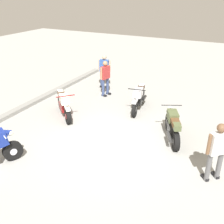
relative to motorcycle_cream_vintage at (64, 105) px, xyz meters
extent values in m
plane|color=#9E9E99|center=(-0.97, -2.61, -0.49)|extent=(40.00, 40.00, 0.00)
cube|color=gray|center=(-0.97, 1.99, -0.41)|extent=(14.00, 0.30, 0.15)
cylinder|color=black|center=(-0.46, -0.51, -0.19)|extent=(0.52, 0.55, 0.60)
cylinder|color=black|center=(0.44, 0.50, -0.19)|extent=(0.52, 0.55, 0.60)
cylinder|color=maroon|center=(-0.46, -0.51, -0.19)|extent=(0.27, 0.28, 0.21)
cylinder|color=maroon|center=(0.44, 0.50, -0.19)|extent=(0.27, 0.28, 0.21)
cube|color=maroon|center=(0.02, 0.03, -0.09)|extent=(0.58, 0.60, 0.32)
cube|color=white|center=(-0.11, -0.12, 0.31)|extent=(0.61, 0.63, 0.30)
cube|color=white|center=(-0.46, -0.51, 0.14)|extent=(0.41, 0.43, 0.08)
cube|color=#4C331E|center=(0.19, 0.22, 0.33)|extent=(0.59, 0.62, 0.12)
cube|color=white|center=(0.39, 0.44, 0.31)|extent=(0.38, 0.39, 0.18)
cylinder|color=maroon|center=(0.42, 0.21, -0.14)|extent=(0.45, 0.49, 0.16)
cylinder|color=maroon|center=(-0.33, -0.36, 0.56)|extent=(0.54, 0.50, 0.04)
sphere|color=silver|center=(-0.48, -0.53, 0.36)|extent=(0.16, 0.16, 0.16)
cylinder|color=black|center=(1.23, -2.54, -0.17)|extent=(0.65, 0.23, 0.64)
cylinder|color=black|center=(2.66, -2.29, -0.17)|extent=(0.65, 0.23, 0.64)
cylinder|color=black|center=(1.23, -2.54, -0.17)|extent=(0.24, 0.18, 0.22)
cylinder|color=black|center=(2.66, -2.29, -0.17)|extent=(0.24, 0.18, 0.22)
cube|color=black|center=(1.99, -2.41, -0.07)|extent=(0.60, 0.37, 0.32)
cube|color=silver|center=(1.80, -2.44, 0.33)|extent=(0.61, 0.41, 0.30)
cube|color=silver|center=(1.23, -2.54, 0.18)|extent=(0.46, 0.23, 0.08)
cube|color=#382314|center=(2.24, -2.36, 0.35)|extent=(0.64, 0.36, 0.12)
cube|color=silver|center=(2.53, -2.31, 0.33)|extent=(0.35, 0.27, 0.18)
cylinder|color=black|center=(2.42, -2.51, -0.12)|extent=(0.57, 0.20, 0.16)
cylinder|color=black|center=(1.47, -2.50, 0.58)|extent=(0.16, 0.70, 0.04)
sphere|color=silver|center=(1.25, -2.54, 0.38)|extent=(0.16, 0.16, 0.16)
cylinder|color=black|center=(-3.13, -0.41, -0.19)|extent=(0.61, 0.41, 0.60)
cylinder|color=silver|center=(-3.13, -0.41, -0.19)|extent=(0.27, 0.25, 0.21)
cone|color=navy|center=(-3.18, -0.38, 0.46)|extent=(0.47, 0.46, 0.39)
cylinder|color=silver|center=(-3.31, -0.32, 0.48)|extent=(0.34, 0.64, 0.04)
sphere|color=silver|center=(-3.11, -0.42, 0.41)|extent=(0.16, 0.16, 0.16)
cylinder|color=black|center=(0.83, -4.05, -0.19)|extent=(0.61, 0.40, 0.60)
cylinder|color=black|center=(-0.39, -4.63, -0.19)|extent=(0.61, 0.40, 0.60)
cylinder|color=#333333|center=(0.83, -4.05, -0.19)|extent=(0.27, 0.25, 0.21)
cylinder|color=#333333|center=(-0.39, -4.63, -0.19)|extent=(0.27, 0.25, 0.21)
cube|color=#333333|center=(0.17, -4.36, -0.09)|extent=(0.63, 0.49, 0.32)
cube|color=#515B38|center=(0.35, -4.28, 0.31)|extent=(0.64, 0.53, 0.30)
cube|color=#515B38|center=(0.83, -4.05, 0.14)|extent=(0.47, 0.33, 0.08)
cube|color=brown|center=(-0.06, -4.47, 0.33)|extent=(0.65, 0.49, 0.12)
cube|color=#515B38|center=(-0.33, -4.60, 0.31)|extent=(0.38, 0.34, 0.18)
cylinder|color=#333333|center=(-0.26, -4.38, -0.14)|extent=(0.55, 0.34, 0.16)
cylinder|color=#333333|center=(0.65, -4.14, 0.56)|extent=(0.33, 0.65, 0.04)
sphere|color=silver|center=(0.85, -4.04, 0.36)|extent=(0.16, 0.16, 0.16)
cylinder|color=#384772|center=(3.71, 0.36, -0.07)|extent=(0.15, 0.15, 0.84)
cube|color=black|center=(3.65, 0.35, -0.45)|extent=(0.27, 0.15, 0.08)
cylinder|color=#384772|center=(3.78, 0.03, -0.07)|extent=(0.15, 0.15, 0.84)
cube|color=black|center=(3.72, 0.02, -0.45)|extent=(0.27, 0.15, 0.08)
cube|color=#3359A5|center=(3.75, 0.20, 0.65)|extent=(0.31, 0.51, 0.59)
cylinder|color=#D8AD8C|center=(3.69, 0.47, 0.66)|extent=(0.11, 0.11, 0.56)
cylinder|color=#D8AD8C|center=(3.80, -0.08, 0.66)|extent=(0.11, 0.11, 0.56)
sphere|color=#D8AD8C|center=(3.75, 0.20, 1.09)|extent=(0.23, 0.23, 0.23)
cylinder|color=#59595B|center=(-1.24, -6.01, -0.06)|extent=(0.18, 0.18, 0.85)
cube|color=black|center=(-1.20, -5.97, -0.45)|extent=(0.26, 0.25, 0.08)
cylinder|color=#59595B|center=(-1.47, -5.77, -0.06)|extent=(0.18, 0.18, 0.85)
cube|color=black|center=(-1.43, -5.73, -0.45)|extent=(0.26, 0.25, 0.08)
cube|color=silver|center=(-1.36, -5.89, 0.66)|extent=(0.49, 0.49, 0.60)
cylinder|color=brown|center=(-1.55, -5.69, 0.68)|extent=(0.13, 0.13, 0.56)
sphere|color=brown|center=(-1.36, -5.89, 1.10)|extent=(0.23, 0.23, 0.23)
cylinder|color=#384772|center=(2.59, -0.35, -0.07)|extent=(0.15, 0.15, 0.83)
cube|color=black|center=(2.58, -0.41, -0.45)|extent=(0.15, 0.28, 0.08)
cylinder|color=#384772|center=(2.92, -0.42, -0.07)|extent=(0.15, 0.15, 0.83)
cube|color=black|center=(2.90, -0.48, -0.45)|extent=(0.15, 0.28, 0.08)
cube|color=#B23333|center=(2.75, -0.39, 0.64)|extent=(0.50, 0.31, 0.59)
cylinder|color=tan|center=(2.48, -0.33, 0.65)|extent=(0.11, 0.11, 0.55)
cylinder|color=tan|center=(3.03, -0.44, 0.65)|extent=(0.11, 0.11, 0.55)
sphere|color=tan|center=(2.75, -0.39, 1.07)|extent=(0.22, 0.22, 0.22)
camera|label=1|loc=(-7.66, -6.07, 4.26)|focal=42.19mm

